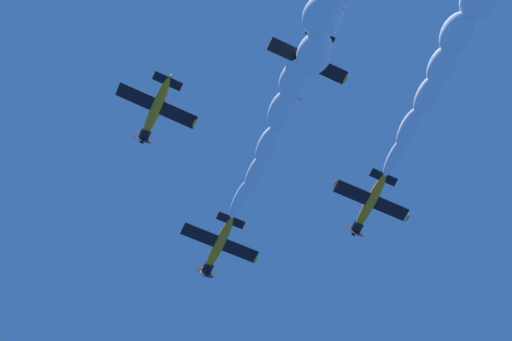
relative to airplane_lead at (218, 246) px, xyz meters
The scene contains 5 objects.
airplane_lead is the anchor object (origin of this frame).
airplane_left_wingman 18.73m from the airplane_lead, ahead, with size 9.10×8.58×2.86m.
airplane_right_wingman 19.61m from the airplane_lead, 102.84° to the left, with size 9.05×8.59×3.08m.
airplane_slot_tail 24.94m from the airplane_lead, 54.07° to the left, with size 9.06×8.53×3.02m.
smoke_trail_lead 32.56m from the airplane_lead, 53.54° to the left, with size 27.18×36.07×6.46m.
Camera 1 is at (23.52, 14.22, 1.67)m, focal length 49.57 mm.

